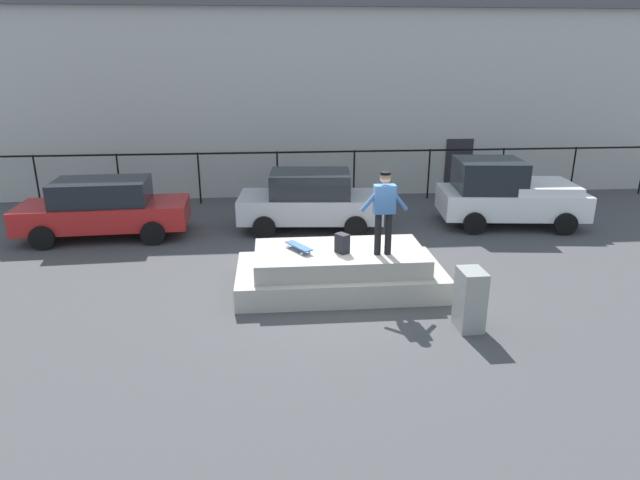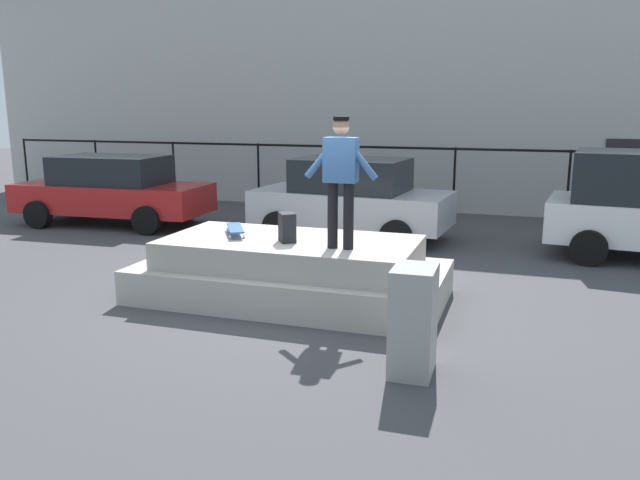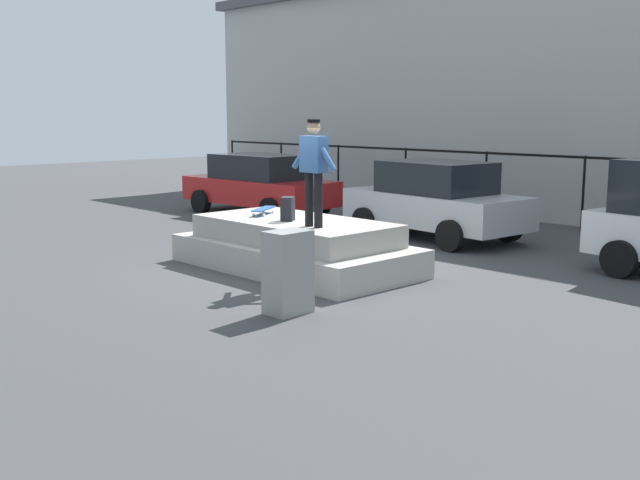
{
  "view_description": "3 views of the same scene",
  "coord_description": "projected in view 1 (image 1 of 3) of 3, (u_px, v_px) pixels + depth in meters",
  "views": [
    {
      "loc": [
        -1.51,
        -10.92,
        4.83
      ],
      "look_at": [
        -0.44,
        1.11,
        0.76
      ],
      "focal_mm": 30.64,
      "sensor_mm": 36.0,
      "label": 1
    },
    {
      "loc": [
        3.1,
        -8.24,
        2.77
      ],
      "look_at": [
        0.06,
        0.88,
        0.72
      ],
      "focal_mm": 35.29,
      "sensor_mm": 36.0,
      "label": 2
    },
    {
      "loc": [
        9.72,
        -8.73,
        2.75
      ],
      "look_at": [
        -0.02,
        0.57,
        0.47
      ],
      "focal_mm": 42.52,
      "sensor_mm": 36.0,
      "label": 3
    }
  ],
  "objects": [
    {
      "name": "ground_plane",
      "position": [
        345.0,
        288.0,
        11.98
      ],
      "size": [
        60.0,
        60.0,
        0.0
      ],
      "primitive_type": "plane",
      "color": "#424244"
    },
    {
      "name": "concrete_ledge",
      "position": [
        339.0,
        271.0,
        11.89
      ],
      "size": [
        4.44,
        2.25,
        0.89
      ],
      "color": "#ADA89E",
      "rests_on": "ground_plane"
    },
    {
      "name": "skateboarder",
      "position": [
        384.0,
        207.0,
        11.14
      ],
      "size": [
        1.01,
        0.24,
        1.75
      ],
      "color": "black",
      "rests_on": "concrete_ledge"
    },
    {
      "name": "skateboard",
      "position": [
        299.0,
        246.0,
        11.64
      ],
      "size": [
        0.58,
        0.78,
        0.12
      ],
      "color": "#264C8C",
      "rests_on": "concrete_ledge"
    },
    {
      "name": "backpack",
      "position": [
        342.0,
        243.0,
        11.49
      ],
      "size": [
        0.32,
        0.34,
        0.42
      ],
      "primitive_type": "cube",
      "rotation": [
        0.0,
        0.0,
        5.32
      ],
      "color": "black",
      "rests_on": "concrete_ledge"
    },
    {
      "name": "car_red_sedan_near",
      "position": [
        104.0,
        208.0,
        15.15
      ],
      "size": [
        4.62,
        2.19,
        1.63
      ],
      "color": "#B21E1E",
      "rests_on": "ground_plane"
    },
    {
      "name": "car_silver_sedan_mid",
      "position": [
        310.0,
        200.0,
        15.87
      ],
      "size": [
        4.24,
        2.33,
        1.7
      ],
      "color": "#B7B7BC",
      "rests_on": "ground_plane"
    },
    {
      "name": "car_white_pickup_far",
      "position": [
        507.0,
        193.0,
        16.24
      ],
      "size": [
        4.33,
        2.53,
        1.96
      ],
      "color": "white",
      "rests_on": "ground_plane"
    },
    {
      "name": "utility_box",
      "position": [
        470.0,
        300.0,
        10.06
      ],
      "size": [
        0.45,
        0.61,
        1.15
      ],
      "primitive_type": "cube",
      "rotation": [
        0.0,
        0.0,
        0.02
      ],
      "color": "gray",
      "rests_on": "ground_plane"
    },
    {
      "name": "fence_row",
      "position": [
        316.0,
        165.0,
        18.82
      ],
      "size": [
        24.06,
        0.06,
        1.77
      ],
      "color": "black",
      "rests_on": "ground_plane"
    },
    {
      "name": "warehouse_building",
      "position": [
        306.0,
        93.0,
        22.93
      ],
      "size": [
        27.09,
        9.05,
        6.69
      ],
      "color": "#B2B2AD",
      "rests_on": "ground_plane"
    }
  ]
}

